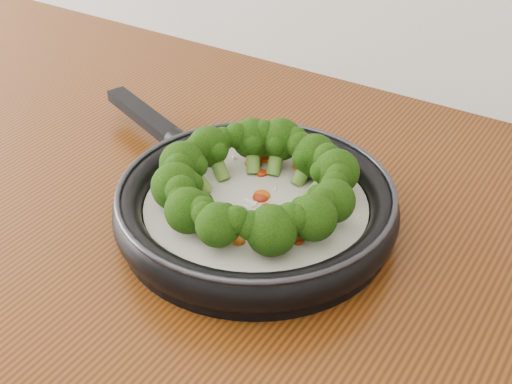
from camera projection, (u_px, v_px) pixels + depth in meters
The scene contains 1 object.
skillet at pixel (254, 199), 0.81m from camera, with size 0.54×0.43×0.09m.
Camera 1 is at (0.47, 0.52, 1.40)m, focal length 49.36 mm.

